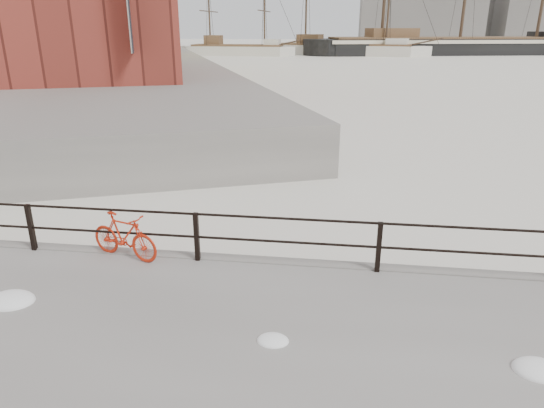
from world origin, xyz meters
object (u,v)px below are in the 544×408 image
at_px(bicycle, 124,236).
at_px(workboat_far, 68,70).
at_px(schooner_mid, 344,55).
at_px(barque_black, 458,54).
at_px(schooner_left, 238,55).

xyz_separation_m(bicycle, workboat_far, (-27.55, 46.46, -0.82)).
height_order(bicycle, schooner_mid, schooner_mid).
xyz_separation_m(bicycle, barque_black, (25.21, 87.74, -0.82)).
bearing_deg(bicycle, schooner_left, 117.97).
relative_size(schooner_mid, workboat_far, 2.62).
xyz_separation_m(bicycle, schooner_left, (-14.00, 79.05, -0.82)).
xyz_separation_m(barque_black, schooner_left, (-39.21, -8.69, 0.00)).
bearing_deg(barque_black, workboat_far, -155.46).
xyz_separation_m(schooner_mid, workboat_far, (-32.12, -36.33, 0.00)).
height_order(schooner_mid, workboat_far, schooner_mid).
relative_size(barque_black, workboat_far, 5.26).
height_order(bicycle, schooner_left, schooner_left).
distance_m(barque_black, schooner_left, 40.16).
xyz_separation_m(schooner_left, workboat_far, (-13.55, -32.60, 0.00)).
bearing_deg(workboat_far, bicycle, -84.41).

